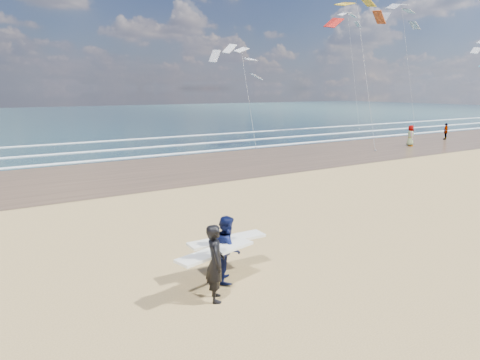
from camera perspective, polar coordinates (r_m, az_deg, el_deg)
wet_sand_strip at (r=35.77m, az=11.22°, el=3.81°), size 220.00×12.00×0.01m
ocean at (r=83.59m, az=-15.08°, el=8.26°), size 220.00×100.00×0.02m
foam_breakers at (r=43.63m, az=2.14°, el=5.55°), size 220.00×11.70×0.05m
surfer_near at (r=10.43m, az=-3.30°, el=-10.79°), size 2.26×1.27×1.91m
surfer_far at (r=11.45m, az=-1.71°, el=-9.02°), size 2.21×1.18×1.78m
beachgoer_0 at (r=40.97m, az=21.78°, el=5.51°), size 1.04×1.07×1.85m
beachgoer_1 at (r=47.67m, az=25.74°, el=5.85°), size 1.04×0.69×1.64m
kite_0 at (r=38.79m, az=16.08°, el=15.97°), size 6.57×4.82×13.91m
kite_1 at (r=38.87m, az=0.90°, el=12.43°), size 5.60×4.72×9.55m
kite_2 at (r=54.55m, az=21.36°, el=15.42°), size 6.57×4.82×15.78m
kite_5 at (r=57.74m, az=14.82°, el=14.60°), size 4.56×4.60×15.43m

